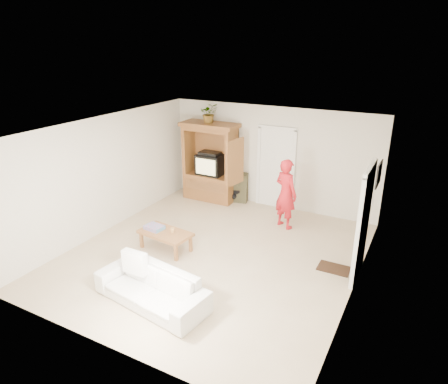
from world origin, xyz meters
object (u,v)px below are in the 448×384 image
object	(u,v)px
armoire	(211,167)
sofa	(151,288)
man	(286,194)
coffee_table	(165,234)

from	to	relation	value
armoire	sofa	size ratio (longest dim) A/B	1.05
armoire	man	bearing A→B (deg)	-17.16
man	coffee_table	distance (m)	2.88
man	sofa	distance (m)	3.95
armoire	coffee_table	distance (m)	3.05
sofa	man	bearing A→B (deg)	84.51
sofa	coffee_table	xyz separation A→B (m)	(-0.86, 1.59, 0.06)
coffee_table	armoire	bearing A→B (deg)	107.84
armoire	sofa	distance (m)	4.80
armoire	coffee_table	world-z (taller)	armoire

